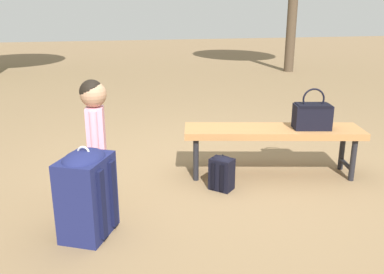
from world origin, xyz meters
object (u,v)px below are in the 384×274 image
child_standing (95,122)px  backpack_small (222,172)px  park_bench (273,134)px  handbag (312,115)px  backpack_large (86,191)px

child_standing → backpack_small: bearing=177.1°
backpack_small → park_bench: bearing=-160.9°
handbag → backpack_large: (1.99, 0.53, -0.26)m
child_standing → backpack_large: size_ratio=1.55×
park_bench → backpack_large: backpack_large is taller
park_bench → child_standing: child_standing is taller
handbag → backpack_large: 2.08m
handbag → backpack_small: 0.97m
handbag → backpack_small: handbag is taller
backpack_large → backpack_small: 1.21m
park_bench → child_standing: size_ratio=1.68×
backpack_small → handbag: bearing=-174.7°
park_bench → backpack_small: (0.55, 0.19, -0.24)m
backpack_large → park_bench: bearing=-159.0°
child_standing → backpack_large: bearing=78.4°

